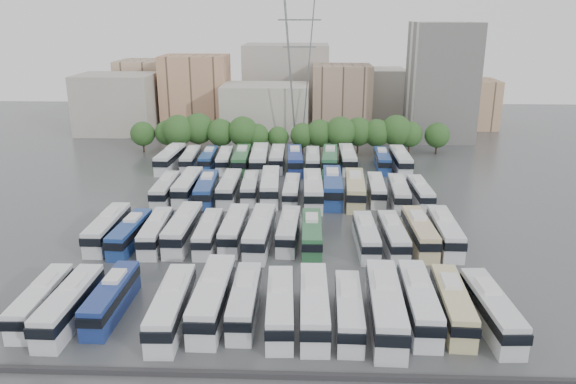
{
  "coord_description": "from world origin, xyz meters",
  "views": [
    {
      "loc": [
        4.31,
        -71.41,
        28.2
      ],
      "look_at": [
        1.29,
        6.64,
        3.0
      ],
      "focal_mm": 35.0,
      "sensor_mm": 36.0,
      "label": 1
    }
  ],
  "objects_px": {
    "bus_r0_s4": "(172,306)",
    "bus_r3_s9": "(330,160)",
    "bus_r1_s6": "(260,232)",
    "bus_r2_s6": "(270,186)",
    "bus_r0_s12": "(452,304)",
    "bus_r2_s5": "(250,187)",
    "bus_r1_s8": "(312,233)",
    "bus_r2_s7": "(292,191)",
    "bus_r0_s10": "(385,306)",
    "bus_r3_s7": "(295,160)",
    "apartment_tower": "(441,82)",
    "bus_r0_s5": "(213,297)",
    "bus_r1_s13": "(445,232)",
    "bus_r3_s3": "(225,160)",
    "bus_r0_s0": "(41,300)",
    "bus_r0_s7": "(280,306)",
    "bus_r0_s11": "(419,301)",
    "bus_r2_s11": "(376,189)",
    "bus_r0_s1": "(70,304)",
    "bus_r1_s10": "(366,236)",
    "bus_r3_s13": "(401,160)",
    "bus_r2_s8": "(313,190)",
    "bus_r2_s10": "(355,189)",
    "bus_r0_s8": "(314,305)",
    "bus_r1_s12": "(420,232)",
    "bus_r2_s4": "(229,187)",
    "bus_r1_s3": "(183,228)",
    "bus_r3_s1": "(191,159)",
    "bus_r0_s2": "(111,297)",
    "bus_r2_s9": "(332,186)",
    "bus_r2_s13": "(420,192)",
    "bus_r1_s7": "(289,230)",
    "bus_r2_s1": "(166,189)",
    "bus_r2_s2": "(188,186)",
    "bus_r3_s5": "(259,159)",
    "bus_r3_s6": "(277,158)",
    "bus_r0_s13": "(491,309)",
    "bus_r3_s8": "(313,160)",
    "electricity_pylon": "(299,59)",
    "bus_r0_s6": "(245,300)",
    "bus_r3_s12": "(382,160)",
    "bus_r1_s0": "(108,228)"
  },
  "relations": [
    {
      "from": "bus_r0_s11",
      "to": "bus_r2_s9",
      "type": "bearing_deg",
      "value": 102.15
    },
    {
      "from": "bus_r0_s1",
      "to": "bus_r0_s2",
      "type": "distance_m",
      "value": 3.81
    },
    {
      "from": "bus_r1_s8",
      "to": "bus_r2_s7",
      "type": "relative_size",
      "value": 1.04
    },
    {
      "from": "bus_r1_s7",
      "to": "bus_r1_s13",
      "type": "relative_size",
      "value": 0.93
    },
    {
      "from": "electricity_pylon",
      "to": "bus_r2_s1",
      "type": "height_order",
      "value": "electricity_pylon"
    },
    {
      "from": "bus_r2_s10",
      "to": "bus_r0_s11",
      "type": "bearing_deg",
      "value": -81.73
    },
    {
      "from": "bus_r0_s4",
      "to": "bus_r3_s9",
      "type": "distance_m",
      "value": 57.3
    },
    {
      "from": "bus_r0_s0",
      "to": "bus_r0_s10",
      "type": "height_order",
      "value": "bus_r0_s10"
    },
    {
      "from": "bus_r0_s7",
      "to": "bus_r0_s8",
      "type": "xyz_separation_m",
      "value": [
        3.19,
        0.16,
        0.09
      ]
    },
    {
      "from": "bus_r2_s10",
      "to": "bus_r2_s13",
      "type": "bearing_deg",
      "value": 1.19
    },
    {
      "from": "bus_r2_s13",
      "to": "bus_r3_s5",
      "type": "xyz_separation_m",
      "value": [
        -26.37,
        17.58,
        0.42
      ]
    },
    {
      "from": "bus_r0_s10",
      "to": "bus_r3_s7",
      "type": "distance_m",
      "value": 55.07
    },
    {
      "from": "bus_r0_s0",
      "to": "bus_r0_s7",
      "type": "relative_size",
      "value": 0.94
    },
    {
      "from": "bus_r0_s1",
      "to": "bus_r1_s12",
      "type": "relative_size",
      "value": 0.98
    },
    {
      "from": "bus_r1_s7",
      "to": "bus_r2_s13",
      "type": "relative_size",
      "value": 1.03
    },
    {
      "from": "bus_r0_s4",
      "to": "bus_r0_s12",
      "type": "bearing_deg",
      "value": 1.91
    },
    {
      "from": "bus_r1_s3",
      "to": "bus_r3_s1",
      "type": "bearing_deg",
      "value": 101.19
    },
    {
      "from": "bus_r2_s4",
      "to": "bus_r1_s12",
      "type": "bearing_deg",
      "value": -33.55
    },
    {
      "from": "bus_r1_s12",
      "to": "bus_r2_s4",
      "type": "relative_size",
      "value": 1.01
    },
    {
      "from": "bus_r3_s6",
      "to": "bus_r3_s12",
      "type": "xyz_separation_m",
      "value": [
        19.69,
        -0.26,
        -0.09
      ]
    },
    {
      "from": "bus_r2_s4",
      "to": "bus_r2_s5",
      "type": "distance_m",
      "value": 3.3
    },
    {
      "from": "bus_r0_s0",
      "to": "bus_r1_s0",
      "type": "distance_m",
      "value": 18.61
    },
    {
      "from": "apartment_tower",
      "to": "bus_r0_s5",
      "type": "height_order",
      "value": "apartment_tower"
    },
    {
      "from": "bus_r3_s13",
      "to": "bus_r2_s8",
      "type": "bearing_deg",
      "value": -130.95
    },
    {
      "from": "bus_r0_s1",
      "to": "bus_r1_s10",
      "type": "xyz_separation_m",
      "value": [
        29.68,
        18.43,
        -0.12
      ]
    },
    {
      "from": "bus_r1_s8",
      "to": "bus_r0_s10",
      "type": "bearing_deg",
      "value": -70.09
    },
    {
      "from": "bus_r0_s0",
      "to": "bus_r1_s8",
      "type": "bearing_deg",
      "value": 33.44
    },
    {
      "from": "bus_r2_s13",
      "to": "bus_r3_s13",
      "type": "relative_size",
      "value": 0.88
    },
    {
      "from": "bus_r0_s8",
      "to": "bus_r2_s9",
      "type": "bearing_deg",
      "value": 84.42
    },
    {
      "from": "bus_r0_s12",
      "to": "bus_r1_s12",
      "type": "xyz_separation_m",
      "value": [
        0.19,
        17.99,
        0.06
      ]
    },
    {
      "from": "bus_r0_s12",
      "to": "bus_r2_s5",
      "type": "distance_m",
      "value": 43.11
    },
    {
      "from": "bus_r1_s6",
      "to": "bus_r2_s6",
      "type": "xyz_separation_m",
      "value": [
        -0.04,
        19.39,
        0.01
      ]
    },
    {
      "from": "bus_r0_s10",
      "to": "bus_r1_s13",
      "type": "relative_size",
      "value": 1.12
    },
    {
      "from": "apartment_tower",
      "to": "bus_r3_s13",
      "type": "distance_m",
      "value": 32.57
    },
    {
      "from": "bus_r0_s1",
      "to": "bus_r3_s7",
      "type": "height_order",
      "value": "bus_r3_s7"
    },
    {
      "from": "bus_r0_s7",
      "to": "bus_r2_s2",
      "type": "xyz_separation_m",
      "value": [
        -16.54,
        37.16,
        0.1
      ]
    },
    {
      "from": "bus_r1_s13",
      "to": "bus_r3_s3",
      "type": "height_order",
      "value": "bus_r1_s13"
    },
    {
      "from": "bus_r0_s10",
      "to": "bus_r2_s9",
      "type": "relative_size",
      "value": 1.0
    },
    {
      "from": "bus_r0_s0",
      "to": "bus_r2_s9",
      "type": "relative_size",
      "value": 0.81
    },
    {
      "from": "bus_r0_s6",
      "to": "bus_r1_s10",
      "type": "bearing_deg",
      "value": 51.65
    },
    {
      "from": "bus_r0_s8",
      "to": "bus_r1_s8",
      "type": "bearing_deg",
      "value": 89.75
    },
    {
      "from": "bus_r3_s6",
      "to": "bus_r3_s8",
      "type": "bearing_deg",
      "value": -12.97
    },
    {
      "from": "bus_r0_s2",
      "to": "bus_r0_s13",
      "type": "xyz_separation_m",
      "value": [
        36.19,
        -1.07,
        0.1
      ]
    },
    {
      "from": "bus_r3_s8",
      "to": "bus_r1_s7",
      "type": "bearing_deg",
      "value": -94.99
    },
    {
      "from": "bus_r3_s1",
      "to": "bus_r3_s6",
      "type": "height_order",
      "value": "bus_r3_s6"
    },
    {
      "from": "bus_r1_s6",
      "to": "bus_r3_s7",
      "type": "height_order",
      "value": "bus_r1_s6"
    },
    {
      "from": "bus_r1_s6",
      "to": "bus_r3_s7",
      "type": "relative_size",
      "value": 1.02
    },
    {
      "from": "bus_r1_s3",
      "to": "bus_r1_s6",
      "type": "xyz_separation_m",
      "value": [
        9.91,
        -0.95,
        0.06
      ]
    },
    {
      "from": "bus_r0_s2",
      "to": "bus_r2_s1",
      "type": "relative_size",
      "value": 0.96
    },
    {
      "from": "bus_r0_s11",
      "to": "bus_r2_s11",
      "type": "bearing_deg",
      "value": 91.33
    }
  ]
}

